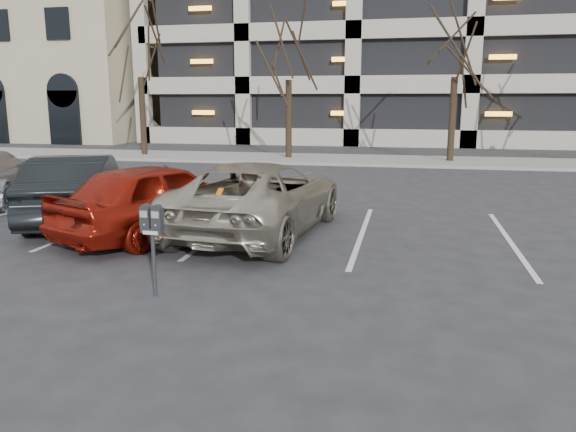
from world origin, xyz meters
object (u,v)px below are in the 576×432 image
Objects in this scene: tree_b at (289,29)px; car_red at (159,198)px; parking_meter at (152,228)px; tree_c at (458,22)px; car_dark at (78,188)px; tree_a at (138,27)px; suv_silver at (258,198)px.

car_red is at bearing -88.09° from tree_b.
parking_meter is (1.93, -17.93, -4.67)m from tree_b.
tree_c is 17.09m from car_dark.
tree_a is at bearing -39.47° from car_red.
car_red is at bearing -62.88° from tree_a.
tree_c is 1.77× the size of car_dark.
tree_c reaches higher than parking_meter.
tree_c is 15.60m from suv_silver.
parking_meter is at bearing -63.53° from tree_a.
car_red is (-6.51, -14.62, -4.99)m from tree_c.
parking_meter is at bearing 136.88° from car_red.
tree_c is 16.76m from car_red.
tree_a reaches higher than car_red.
car_dark is (5.18, -13.76, -5.18)m from tree_a.
tree_c is at bearing -90.61° from car_red.
tree_c is at bearing 0.00° from tree_a.
tree_b is 14.71m from car_dark.
tree_a reaches higher than parking_meter.
tree_a is at bearing -50.81° from suv_silver.
suv_silver is at bearing 87.69° from parking_meter.
tree_c is at bearing 78.04° from parking_meter.
tree_c is 1.47× the size of suv_silver.
tree_a is 15.59m from car_dark.
tree_b is at bearing 0.00° from tree_a.
tree_b is 15.04m from suv_silver.
tree_b is 1.74× the size of car_dark.
tree_a is 1.51× the size of suv_silver.
tree_b is at bearing -118.48° from car_dark.
car_dark is (-4.17, 0.27, 0.01)m from suv_silver.
tree_b is at bearing -64.69° from car_red.
car_red is (0.49, -14.62, -4.89)m from tree_b.
tree_b is 15.42m from car_red.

